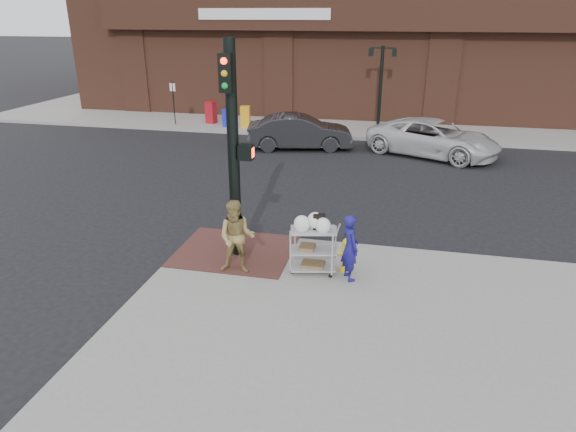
% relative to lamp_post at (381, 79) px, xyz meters
% --- Properties ---
extents(ground, '(220.00, 220.00, 0.00)m').
position_rel_lamp_post_xyz_m(ground, '(-2.00, -16.00, -2.62)').
color(ground, black).
rests_on(ground, ground).
extents(sidewalk_far, '(65.00, 36.00, 0.15)m').
position_rel_lamp_post_xyz_m(sidewalk_far, '(10.50, 16.00, -2.54)').
color(sidewalk_far, gray).
rests_on(sidewalk_far, ground).
extents(brick_curb_ramp, '(2.80, 2.40, 0.01)m').
position_rel_lamp_post_xyz_m(brick_curb_ramp, '(-2.60, -15.10, -2.46)').
color(brick_curb_ramp, '#4E2A24').
rests_on(brick_curb_ramp, sidewalk_near).
extents(lamp_post, '(1.32, 0.22, 4.00)m').
position_rel_lamp_post_xyz_m(lamp_post, '(0.00, 0.00, 0.00)').
color(lamp_post, black).
rests_on(lamp_post, sidewalk_far).
extents(parking_sign, '(0.05, 0.05, 2.20)m').
position_rel_lamp_post_xyz_m(parking_sign, '(-10.50, -1.00, -1.37)').
color(parking_sign, black).
rests_on(parking_sign, sidewalk_far).
extents(traffic_signal_pole, '(0.61, 0.51, 5.00)m').
position_rel_lamp_post_xyz_m(traffic_signal_pole, '(-2.48, -15.23, 0.21)').
color(traffic_signal_pole, black).
rests_on(traffic_signal_pole, sidewalk_near).
extents(woman_blue, '(0.59, 0.66, 1.51)m').
position_rel_lamp_post_xyz_m(woman_blue, '(0.30, -15.88, -1.71)').
color(woman_blue, navy).
rests_on(woman_blue, sidewalk_near).
extents(pedestrian_tan, '(0.89, 0.73, 1.70)m').
position_rel_lamp_post_xyz_m(pedestrian_tan, '(-2.19, -16.10, -1.62)').
color(pedestrian_tan, olive).
rests_on(pedestrian_tan, sidewalk_near).
extents(sedan_dark, '(4.79, 2.53, 1.50)m').
position_rel_lamp_post_xyz_m(sedan_dark, '(-3.17, -4.14, -1.87)').
color(sedan_dark, black).
rests_on(sedan_dark, ground).
extents(minivan_white, '(5.95, 4.46, 1.50)m').
position_rel_lamp_post_xyz_m(minivan_white, '(2.51, -4.09, -1.87)').
color(minivan_white, silver).
rests_on(minivan_white, ground).
extents(utility_cart, '(1.10, 0.76, 1.39)m').
position_rel_lamp_post_xyz_m(utility_cart, '(-0.54, -15.73, -1.84)').
color(utility_cart, '#9D9EA2').
rests_on(utility_cart, sidewalk_near).
extents(fire_hydrant, '(0.38, 0.26, 0.80)m').
position_rel_lamp_post_xyz_m(fire_hydrant, '(0.19, -15.52, -2.06)').
color(fire_hydrant, yellow).
rests_on(fire_hydrant, sidewalk_near).
extents(newsbox_red, '(0.56, 0.52, 1.13)m').
position_rel_lamp_post_xyz_m(newsbox_red, '(-8.72, -0.36, -1.90)').
color(newsbox_red, maroon).
rests_on(newsbox_red, sidewalk_far).
extents(newsbox_yellow, '(0.51, 0.48, 1.09)m').
position_rel_lamp_post_xyz_m(newsbox_yellow, '(-6.61, -1.07, -1.92)').
color(newsbox_yellow, '#F0A31A').
rests_on(newsbox_yellow, sidewalk_far).
extents(newsbox_blue, '(0.44, 0.41, 0.90)m').
position_rel_lamp_post_xyz_m(newsbox_blue, '(-7.60, -1.05, -2.02)').
color(newsbox_blue, '#1B22B5').
rests_on(newsbox_blue, sidewalk_far).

